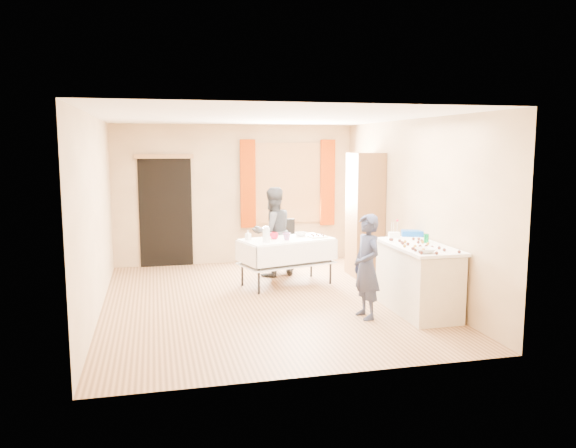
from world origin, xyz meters
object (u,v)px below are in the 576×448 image
object	(u,v)px
girl	(367,266)
woman	(273,232)
counter	(418,279)
party_table	(287,257)
cabinet	(365,215)
chair	(283,256)

from	to	relation	value
girl	woman	world-z (taller)	woman
woman	girl	bearing A→B (deg)	87.10
counter	party_table	bearing A→B (deg)	126.75
cabinet	girl	distance (m)	2.49
counter	chair	world-z (taller)	chair
chair	cabinet	bearing A→B (deg)	-5.57
cabinet	counter	distance (m)	2.30
chair	woman	xyz separation A→B (m)	(-0.26, -0.28, 0.48)
party_table	woman	bearing A→B (deg)	81.09
counter	chair	size ratio (longest dim) A/B	1.56
counter	girl	size ratio (longest dim) A/B	1.06
party_table	woman	size ratio (longest dim) A/B	1.05
party_table	chair	bearing A→B (deg)	63.85
party_table	chair	xyz separation A→B (m)	(0.17, 0.96, -0.17)
cabinet	woman	world-z (taller)	cabinet
woman	party_table	bearing A→B (deg)	79.47
cabinet	party_table	bearing A→B (deg)	-165.12
cabinet	woman	bearing A→B (deg)	169.48
counter	girl	world-z (taller)	girl
cabinet	girl	bearing A→B (deg)	-110.52
counter	party_table	world-z (taller)	counter
chair	party_table	bearing A→B (deg)	-81.92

